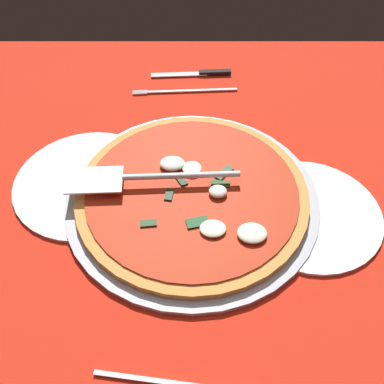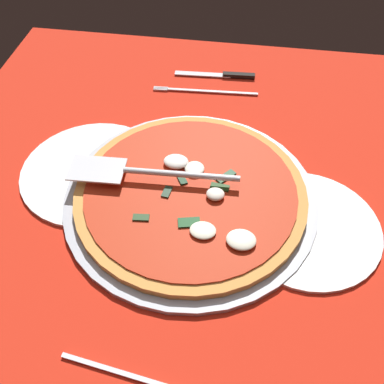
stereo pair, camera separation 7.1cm
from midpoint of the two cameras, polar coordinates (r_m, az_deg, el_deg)
ground_plane at (r=74.61cm, az=-2.90°, el=-0.16°), size 94.92×94.92×0.80cm
pizza_pan at (r=72.27cm, az=-2.81°, el=-1.02°), size 41.20×41.20×1.28cm
dinner_plate_left at (r=71.89cm, az=12.01°, el=-2.95°), size 22.86×22.86×1.00cm
dinner_plate_right at (r=77.72cm, az=-16.00°, el=1.00°), size 24.86×24.86×1.00cm
pizza at (r=71.14cm, az=-2.79°, el=-0.30°), size 37.51×37.51×2.87cm
pizza_server at (r=71.04cm, az=-9.51°, el=1.70°), size 27.82×6.14×1.00cm
place_setting_near at (r=96.92cm, az=-2.26°, el=13.76°), size 21.93×14.33×1.40cm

